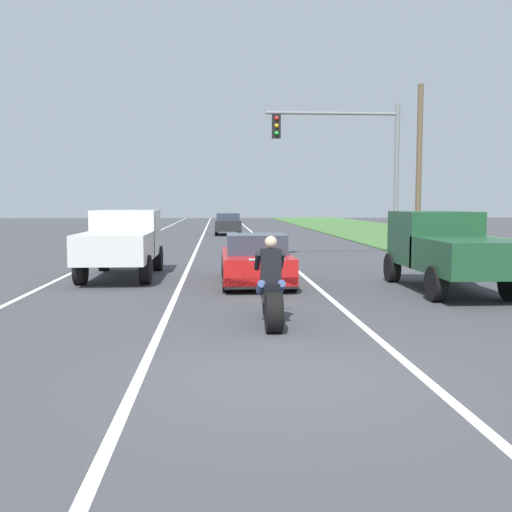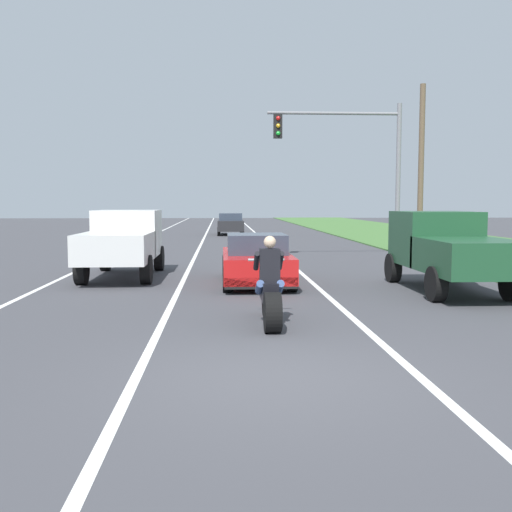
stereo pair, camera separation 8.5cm
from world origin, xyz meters
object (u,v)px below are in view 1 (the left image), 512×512
sports_car_red (256,261)px  distant_car_far_ahead (228,224)px  pickup_truck_left_lane_white (122,240)px  traffic_light_mast_near (355,155)px  pickup_truck_right_shoulder_dark_green (447,247)px  motorcycle_with_rider (271,293)px

sports_car_red → distant_car_far_ahead: size_ratio=1.08×
pickup_truck_left_lane_white → traffic_light_mast_near: 9.94m
traffic_light_mast_near → distant_car_far_ahead: traffic_light_mast_near is taller
pickup_truck_right_shoulder_dark_green → distant_car_far_ahead: (-5.03, 26.76, -0.33)m
sports_car_red → pickup_truck_right_shoulder_dark_green: (4.71, -1.61, 0.48)m
motorcycle_with_rider → distant_car_far_ahead: bearing=90.4°
pickup_truck_left_lane_white → motorcycle_with_rider: bearing=-62.5°
pickup_truck_left_lane_white → distant_car_far_ahead: size_ratio=1.20×
motorcycle_with_rider → sports_car_red: 5.57m
sports_car_red → distant_car_far_ahead: bearing=90.7°
pickup_truck_left_lane_white → pickup_truck_right_shoulder_dark_green: (8.57, -3.30, 0.00)m
motorcycle_with_rider → pickup_truck_left_lane_white: (-3.78, 7.27, 0.51)m
pickup_truck_right_shoulder_dark_green → distant_car_far_ahead: 27.23m
distant_car_far_ahead → pickup_truck_left_lane_white: bearing=-98.6°
distant_car_far_ahead → pickup_truck_right_shoulder_dark_green: bearing=-79.4°
motorcycle_with_rider → distant_car_far_ahead: (-0.24, 30.73, 0.18)m
sports_car_red → pickup_truck_right_shoulder_dark_green: pickup_truck_right_shoulder_dark_green is taller
sports_car_red → pickup_truck_left_lane_white: (-3.86, 1.69, 0.48)m
sports_car_red → traffic_light_mast_near: traffic_light_mast_near is taller
motorcycle_with_rider → traffic_light_mast_near: (4.34, 12.20, 3.44)m
distant_car_far_ahead → traffic_light_mast_near: bearing=-76.1°
sports_car_red → traffic_light_mast_near: size_ratio=0.72×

